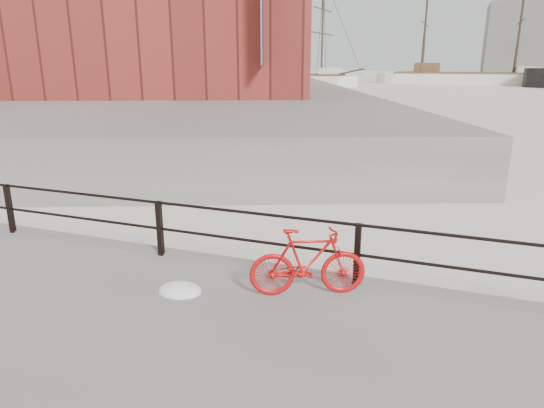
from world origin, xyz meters
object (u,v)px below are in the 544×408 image
Objects in this scene: workboat_far at (209,95)px; workboat_near at (182,103)px; bicycle at (308,262)px; schooner_mid at (465,84)px; schooner_left at (289,85)px.

workboat_near is at bearing -89.75° from workboat_far.
schooner_mid is at bearing 63.28° from bicycle.
bicycle is 73.41m from schooner_left.
schooner_mid is 56.44m from workboat_near.
schooner_mid is 1.36× the size of schooner_left.
schooner_mid is at bearing 41.01° from workboat_far.
workboat_far is at bearing -89.92° from schooner_left.
schooner_mid reaches higher than schooner_left.
workboat_near is (-21.99, 33.99, -0.87)m from bicycle.
schooner_mid is 30.38m from schooner_left.
bicycle is 51.04m from workboat_far.
schooner_left is 35.67m from workboat_near.
schooner_left is (-23.21, 69.64, -0.87)m from bicycle.
bicycle is 0.07× the size of schooner_left.
schooner_mid reaches higher than bicycle.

